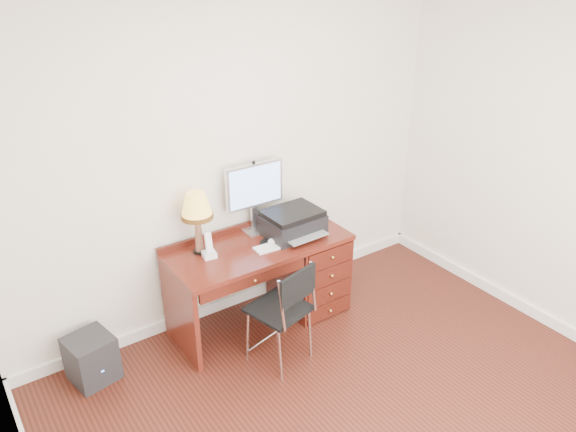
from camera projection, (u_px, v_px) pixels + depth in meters
ground at (369, 422)px, 3.84m from camera, size 4.00×4.00×0.00m
room_shell at (314, 364)px, 4.29m from camera, size 4.00×4.00×4.00m
desk at (291, 268)px, 4.86m from camera, size 1.50×0.67×0.75m
monitor at (255, 189)px, 4.61m from camera, size 0.52×0.17×0.60m
keyboard at (279, 245)px, 4.52m from camera, size 0.43×0.15×0.02m
mouse_pad at (273, 242)px, 4.55m from camera, size 0.22×0.22×0.04m
printer at (292, 222)px, 4.67m from camera, size 0.48×0.38×0.21m
leg_lamp at (197, 209)px, 4.27m from camera, size 0.25×0.25×0.51m
phone at (209, 250)px, 4.33m from camera, size 0.11×0.11×0.21m
pen_cup at (270, 225)px, 4.74m from camera, size 0.09×0.09×0.11m
chair at (283, 306)px, 4.17m from camera, size 0.49×0.49×0.86m
equipment_box at (91, 358)px, 4.15m from camera, size 0.37×0.37×0.36m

